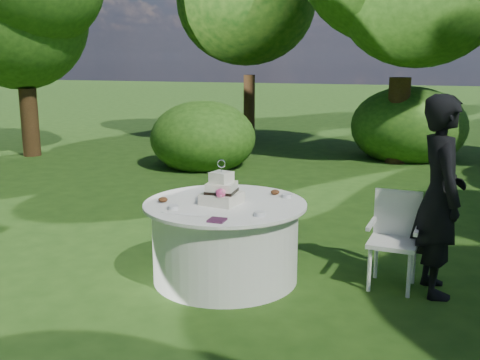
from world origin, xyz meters
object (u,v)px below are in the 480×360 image
Objects in this scene: table at (225,241)px; napkins at (217,220)px; chair at (395,232)px; guest at (440,196)px; cake at (222,192)px.

napkins is at bearing -76.62° from table.
chair is (1.56, 0.36, 0.13)m from table.
chair is (1.42, 0.97, -0.26)m from napkins.
guest is 1.98m from cake.
table is at bearing -166.96° from chair.
chair reaches higher than napkins.
table is at bearing 70.29° from cake.
table is 1.74× the size of chair.
cake is (-0.16, 0.56, 0.10)m from napkins.
guest is (1.79, 0.91, 0.13)m from napkins.
cake is at bearing 106.13° from napkins.
table is (-1.93, -0.31, -0.52)m from guest.
cake reaches higher than chair.
table is at bearing 84.59° from guest.
chair is (-0.37, 0.06, -0.39)m from guest.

